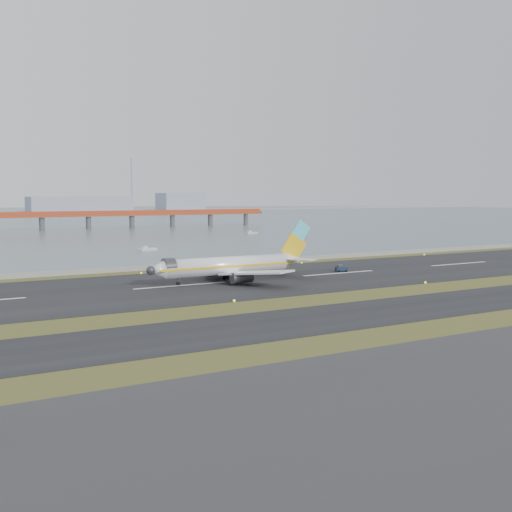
{
  "coord_description": "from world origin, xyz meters",
  "views": [
    {
      "loc": [
        -51.8,
        -87.84,
        18.38
      ],
      "look_at": [
        12.88,
        22.0,
        6.11
      ],
      "focal_mm": 45.0,
      "sensor_mm": 36.0,
      "label": 1
    }
  ],
  "objects": [
    {
      "name": "ground",
      "position": [
        0.0,
        0.0,
        0.0
      ],
      "size": [
        1000.0,
        1000.0,
        0.0
      ],
      "primitive_type": "plane",
      "color": "#3D4A1A",
      "rests_on": "ground"
    },
    {
      "name": "taxiway_strip",
      "position": [
        0.0,
        -12.0,
        0.05
      ],
      "size": [
        1000.0,
        18.0,
        0.1
      ],
      "primitive_type": "cube",
      "color": "black",
      "rests_on": "ground"
    },
    {
      "name": "runway_strip",
      "position": [
        0.0,
        30.0,
        0.05
      ],
      "size": [
        1000.0,
        45.0,
        0.1
      ],
      "primitive_type": "cube",
      "color": "black",
      "rests_on": "ground"
    },
    {
      "name": "seawall",
      "position": [
        0.0,
        60.0,
        0.5
      ],
      "size": [
        1000.0,
        2.5,
        1.0
      ],
      "primitive_type": "cube",
      "color": "gray",
      "rests_on": "ground"
    },
    {
      "name": "red_pier",
      "position": [
        20.0,
        250.0,
        7.28
      ],
      "size": [
        260.0,
        5.0,
        10.2
      ],
      "color": "#9D381B",
      "rests_on": "ground"
    },
    {
      "name": "airliner",
      "position": [
        12.07,
        30.36,
        3.46
      ],
      "size": [
        38.52,
        32.89,
        12.8
      ],
      "color": "white",
      "rests_on": "ground"
    },
    {
      "name": "pushback_tug",
      "position": [
        42.28,
        32.11,
        0.85
      ],
      "size": [
        3.05,
        2.25,
        1.75
      ],
      "rotation": [
        0.0,
        0.0,
        -0.29
      ],
      "color": "#121E33",
      "rests_on": "ground"
    },
    {
      "name": "workboat_near",
      "position": [
        23.35,
        110.08,
        0.53
      ],
      "size": [
        7.18,
        4.5,
        1.67
      ],
      "rotation": [
        0.0,
        0.0,
        0.37
      ],
      "color": "silver",
      "rests_on": "ground"
    },
    {
      "name": "workboat_far",
      "position": [
        98.34,
        171.6,
        0.5
      ],
      "size": [
        6.8,
        3.38,
        1.58
      ],
      "rotation": [
        0.0,
        0.0,
        0.21
      ],
      "color": "silver",
      "rests_on": "ground"
    }
  ]
}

